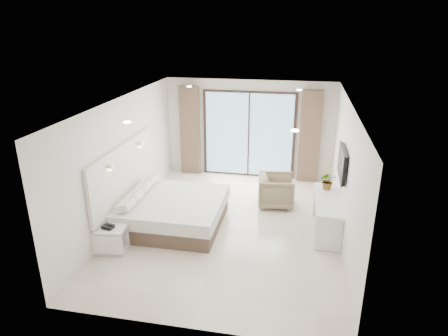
{
  "coord_description": "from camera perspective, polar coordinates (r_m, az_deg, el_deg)",
  "views": [
    {
      "loc": [
        1.37,
        -7.51,
        4.2
      ],
      "look_at": [
        -0.18,
        0.4,
        1.18
      ],
      "focal_mm": 32.0,
      "sensor_mm": 36.0,
      "label": 1
    }
  ],
  "objects": [
    {
      "name": "bed",
      "position": [
        8.72,
        -7.53,
        -6.13
      ],
      "size": [
        2.16,
        2.06,
        0.74
      ],
      "color": "brown",
      "rests_on": "ground"
    },
    {
      "name": "phone",
      "position": [
        7.89,
        -16.23,
        -8.06
      ],
      "size": [
        0.23,
        0.19,
        0.07
      ],
      "primitive_type": "cube",
      "rotation": [
        0.0,
        0.0,
        -0.19
      ],
      "color": "black",
      "rests_on": "nightstand"
    },
    {
      "name": "room_shell",
      "position": [
        8.79,
        0.29,
        3.19
      ],
      "size": [
        4.62,
        6.22,
        2.72
      ],
      "color": "silver",
      "rests_on": "ground"
    },
    {
      "name": "console_desk",
      "position": [
        8.5,
        14.57,
        -5.49
      ],
      "size": [
        0.52,
        1.68,
        0.77
      ],
      "color": "white",
      "rests_on": "ground"
    },
    {
      "name": "ground",
      "position": [
        8.71,
        0.66,
        -8.3
      ],
      "size": [
        6.2,
        6.2,
        0.0
      ],
      "primitive_type": "plane",
      "color": "beige",
      "rests_on": "ground"
    },
    {
      "name": "plant",
      "position": [
        8.82,
        14.62,
        -2.02
      ],
      "size": [
        0.39,
        0.42,
        0.3
      ],
      "primitive_type": "imported",
      "rotation": [
        0.0,
        0.0,
        0.1
      ],
      "color": "#33662D",
      "rests_on": "console_desk"
    },
    {
      "name": "nightstand",
      "position": [
        8.04,
        -15.75,
        -9.79
      ],
      "size": [
        0.59,
        0.51,
        0.5
      ],
      "rotation": [
        0.0,
        0.0,
        0.12
      ],
      "color": "white",
      "rests_on": "ground"
    },
    {
      "name": "armchair",
      "position": [
        9.55,
        7.47,
        -3.02
      ],
      "size": [
        0.84,
        0.88,
        0.83
      ],
      "primitive_type": "imported",
      "rotation": [
        0.0,
        0.0,
        1.68
      ],
      "color": "#8C795B",
      "rests_on": "ground"
    }
  ]
}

